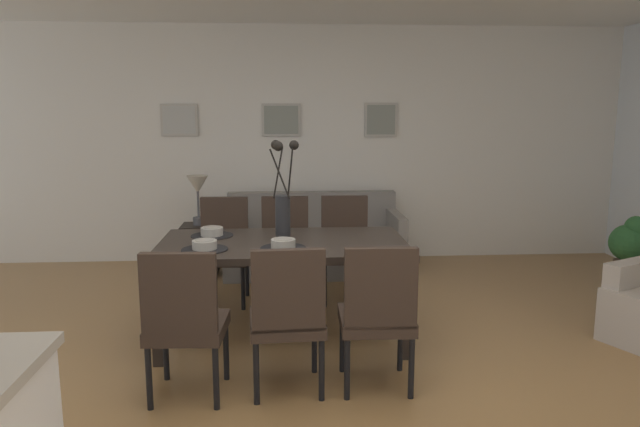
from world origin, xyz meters
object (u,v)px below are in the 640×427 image
Objects in this scene: dining_chair_far_left at (287,312)px; framed_picture_right at (381,120)px; dining_chair_near_left at (185,317)px; framed_picture_center at (281,120)px; bowl_near_left at (205,244)px; bowl_near_right at (212,231)px; bowl_far_left at (283,243)px; framed_picture_left at (179,120)px; centerpiece_vase at (283,203)px; potted_plant at (629,246)px; dining_table at (283,251)px; dining_chair_far_right at (285,244)px; sofa at (313,244)px; dining_chair_mid_right at (345,243)px; dining_chair_mid_left at (378,310)px; side_table at (200,249)px; table_lamp at (198,189)px; dining_chair_near_right at (224,245)px.

dining_chair_far_left is 3.59m from framed_picture_right.
dining_chair_near_left is 3.51m from framed_picture_center.
bowl_near_left is 0.45m from bowl_near_right.
framed_picture_center reaches higher than bowl_far_left.
framed_picture_left is (-1.11, 2.58, 0.80)m from bowl_far_left.
centerpiece_vase is 1.10× the size of potted_plant.
dining_table is 0.36m from centerpiece_vase.
dining_chair_near_left is at bearing -121.59° from centerpiece_vase.
bowl_near_left is 2.76m from framed_picture_center.
sofa is (0.31, 0.96, -0.23)m from dining_chair_far_right.
dining_chair_mid_right reaches higher than bowl_far_left.
potted_plant is (2.84, 2.10, -0.14)m from dining_chair_mid_left.
side_table is at bearing 98.92° from bowl_near_left.
dining_chair_far_right is 5.41× the size of bowl_near_right.
bowl_near_right is 0.70m from bowl_far_left.
dining_chair_mid_right is (0.54, 1.81, 0.00)m from dining_chair_far_left.
dining_chair_far_left is 1.80× the size of table_lamp.
centerpiece_vase is at bearing -115.15° from framed_picture_right.
dining_table is 3.53× the size of table_lamp.
framed_picture_left is 0.93× the size of framed_picture_center.
dining_chair_far_right reaches higher than sofa.
bowl_far_left is 2.70m from framed_picture_center.
dining_chair_mid_right reaches higher than dining_table.
framed_picture_right reaches higher than framed_picture_center.
framed_picture_center reaches higher than dining_chair_mid_right.
framed_picture_right is (1.97, 0.56, 0.68)m from table_lamp.
bowl_near_right is 2.34m from framed_picture_center.
framed_picture_left is at bearing 104.90° from bowl_near_right.
potted_plant is at bearing 19.63° from dining_table.
potted_plant is (3.94, 0.99, -0.41)m from bowl_near_right.
dining_chair_mid_left is (0.54, -1.81, 0.00)m from dining_chair_far_right.
framed_picture_left is at bearing 161.42° from sofa.
dining_table is 3.46× the size of side_table.
framed_picture_right reaches higher than bowl_near_right.
side_table is (-1.18, -0.08, -0.02)m from sofa.
dining_chair_mid_left is at bearing -143.57° from potted_plant.
dining_table is 0.60m from bowl_near_left.
side_table is (-0.28, 2.73, -0.25)m from dining_chair_near_left.
framed_picture_right reaches higher than dining_table.
side_table is at bearing -90.00° from table_lamp.
framed_picture_left is (-1.11, 2.36, 0.91)m from dining_table.
framed_picture_left is 2.22m from framed_picture_right.
framed_picture_left is (-0.25, 0.56, 0.68)m from table_lamp.
dining_chair_mid_right is 1.88m from framed_picture_right.
bowl_near_left is 0.33× the size of table_lamp.
side_table is at bearing 134.98° from dining_chair_far_right.
framed_picture_right reaches higher than dining_chair_mid_right.
dining_chair_mid_right is 1.69m from side_table.
dining_chair_near_right is 2.31× the size of framed_picture_left.
table_lamp is at bearing 95.91° from dining_chair_near_left.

